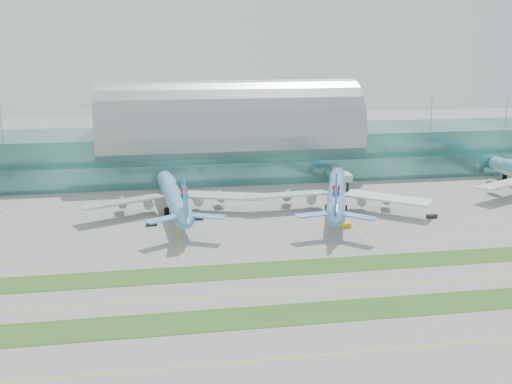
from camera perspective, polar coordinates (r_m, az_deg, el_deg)
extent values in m
plane|color=gray|center=(180.01, 3.02, -6.99)|extent=(700.00, 700.00, 0.00)
cube|color=#3D7A75|center=(301.10, -2.45, 3.61)|extent=(340.00, 42.00, 20.00)
cube|color=#3D7A75|center=(278.77, -1.80, 1.71)|extent=(340.00, 8.00, 10.00)
ellipsoid|color=#9EA5A8|center=(299.44, -2.47, 5.49)|extent=(340.00, 46.20, 16.17)
cylinder|color=white|center=(298.36, -2.49, 7.01)|extent=(0.80, 0.80, 16.00)
cube|color=#B2B7B7|center=(265.42, -8.10, 1.06)|extent=(3.50, 22.00, 3.00)
cylinder|color=black|center=(256.52, -8.00, -0.20)|extent=(1.00, 1.00, 4.00)
cube|color=#B2B7B7|center=(277.71, 7.56, 1.66)|extent=(3.50, 22.00, 3.00)
cylinder|color=black|center=(269.21, 8.16, 0.48)|extent=(1.00, 1.00, 4.00)
cube|color=#B2B7B7|center=(308.29, 21.00, 2.07)|extent=(3.50, 22.00, 3.00)
cube|color=#2D591E|center=(154.98, 5.35, -10.63)|extent=(420.00, 12.00, 0.08)
cube|color=#2D591E|center=(181.82, 2.88, -6.76)|extent=(420.00, 12.00, 0.08)
cube|color=yellow|center=(137.83, 7.58, -14.03)|extent=(420.00, 0.35, 0.01)
cube|color=yellow|center=(167.38, 4.09, -8.68)|extent=(420.00, 0.35, 0.01)
cube|color=yellow|center=(196.52, 1.85, -5.14)|extent=(420.00, 0.35, 0.01)
cube|color=yellow|center=(217.02, 0.68, -3.25)|extent=(420.00, 0.35, 0.01)
cylinder|color=#63B2DA|center=(236.04, -7.35, -0.38)|extent=(10.46, 63.38, 6.31)
ellipsoid|color=#63B2DA|center=(252.71, -7.82, 0.98)|extent=(7.25, 19.54, 4.50)
cone|color=#63B2DA|center=(268.95, -8.17, 1.38)|extent=(6.63, 5.49, 6.31)
cone|color=#63B2DA|center=(201.60, -6.22, -2.50)|extent=(6.59, 9.54, 5.99)
cube|color=silver|center=(233.01, -11.77, -0.85)|extent=(30.83, 20.18, 1.24)
cylinder|color=#9B9CA3|center=(239.02, -10.70, -0.96)|extent=(3.82, 5.81, 3.46)
cube|color=silver|center=(236.77, -2.89, -0.33)|extent=(31.40, 16.83, 1.24)
cylinder|color=#9B9CA3|center=(241.78, -4.19, -0.57)|extent=(3.82, 5.81, 3.46)
cube|color=#3299E0|center=(201.82, -6.34, -0.59)|extent=(1.49, 13.39, 14.67)
cylinder|color=white|center=(202.42, -6.39, -0.10)|extent=(1.24, 4.94, 4.89)
cylinder|color=black|center=(260.32, -7.92, -0.09)|extent=(1.83, 1.83, 3.05)
cylinder|color=black|center=(233.05, -7.95, -1.78)|extent=(1.83, 1.83, 3.05)
cylinder|color=black|center=(233.68, -6.46, -1.69)|extent=(1.83, 1.83, 3.05)
cylinder|color=#659ADF|center=(239.07, 7.17, -0.16)|extent=(25.34, 62.94, 6.40)
ellipsoid|color=#659ADF|center=(256.09, 7.23, 1.20)|extent=(11.65, 20.38, 4.56)
cone|color=#659ADF|center=(272.62, 7.26, 1.60)|extent=(7.65, 6.84, 6.40)
cone|color=#659ADF|center=(203.89, 7.06, -2.30)|extent=(8.59, 10.68, 6.08)
cube|color=white|center=(237.98, 2.69, -0.24)|extent=(31.47, 10.17, 1.26)
cylinder|color=gray|center=(243.57, 3.89, -0.44)|extent=(5.05, 6.47, 3.51)
cube|color=white|center=(237.82, 11.64, -0.53)|extent=(28.83, 25.69, 1.26)
cylinder|color=gray|center=(243.45, 10.44, -0.66)|extent=(5.05, 6.47, 3.51)
cube|color=#2A7ABD|center=(204.17, 7.13, -0.39)|extent=(4.67, 13.12, 14.87)
cylinder|color=silver|center=(204.79, 7.14, 0.10)|extent=(2.38, 5.00, 4.95)
cylinder|color=black|center=(263.81, 7.21, 0.12)|extent=(1.86, 1.86, 3.10)
cylinder|color=black|center=(236.33, 6.38, -1.50)|extent=(1.86, 1.86, 3.10)
cylinder|color=black|center=(236.30, 7.88, -1.55)|extent=(1.86, 1.86, 3.10)
cone|color=#5AABC6|center=(313.95, 20.23, 2.51)|extent=(6.92, 5.76, 6.52)
cube|color=white|center=(273.55, 21.30, 0.72)|extent=(31.78, 21.19, 1.29)
cylinder|color=gray|center=(281.24, 21.38, 0.59)|extent=(4.02, 6.05, 3.58)
cylinder|color=black|center=(306.63, 21.23, 1.24)|extent=(1.89, 1.89, 3.16)
cube|color=black|center=(223.05, -9.26, -2.74)|extent=(3.85, 2.53, 1.67)
cube|color=black|center=(227.97, -5.13, -2.27)|extent=(3.60, 2.28, 1.44)
cube|color=#C6A80B|center=(219.75, 7.87, -2.96)|extent=(4.69, 3.34, 1.51)
cube|color=black|center=(237.27, 15.37, -2.08)|extent=(4.05, 2.67, 1.35)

